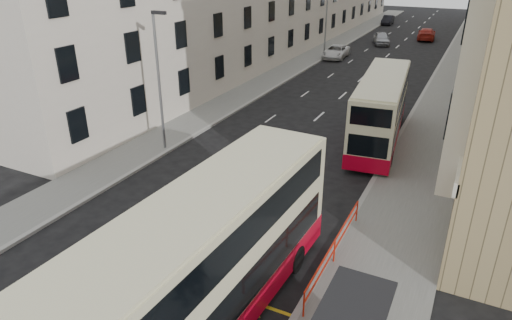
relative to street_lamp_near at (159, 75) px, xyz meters
The scene contains 15 objects.
ground 14.35m from the street_lamp_near, 62.11° to the right, with size 200.00×200.00×0.00m, color black.
pavement_right 23.47m from the street_lamp_near, 51.44° to the left, with size 4.00×120.00×0.15m, color slate.
pavement_left 18.60m from the street_lamp_near, 93.66° to the left, with size 3.00×120.00×0.15m, color slate.
kerb_right 22.30m from the street_lamp_near, 55.55° to the left, with size 0.25×120.00×0.15m, color gray.
kerb_left 18.57m from the street_lamp_near, 88.89° to the left, with size 0.25×120.00×0.15m, color gray.
road_markings 33.92m from the street_lamp_near, 79.11° to the left, with size 10.00×110.00×0.01m, color silver, non-canonical shape.
guard_railing 14.56m from the street_lamp_near, 26.38° to the right, with size 0.06×6.56×1.01m.
street_lamp_near is the anchor object (origin of this frame).
street_lamp_far 30.00m from the street_lamp_near, 90.00° to the left, with size 0.93×0.18×8.00m.
double_decker_front 15.07m from the street_lamp_near, 47.81° to the right, with size 3.26×12.16×4.81m.
double_decker_rear 13.43m from the street_lamp_near, 31.51° to the left, with size 3.55×10.90×4.27m.
white_van 30.28m from the street_lamp_near, 87.48° to the left, with size 2.33×5.05×1.40m, color silver.
car_silver 40.87m from the street_lamp_near, 84.19° to the left, with size 1.82×4.53×1.54m, color #A0A3A8.
car_dark 59.05m from the street_lamp_near, 88.88° to the left, with size 1.52×4.35×1.43m, color black.
car_red 47.70m from the street_lamp_near, 79.27° to the left, with size 2.19×5.38×1.56m, color #A22116.
Camera 1 is at (9.95, -8.42, 11.04)m, focal length 32.00 mm.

